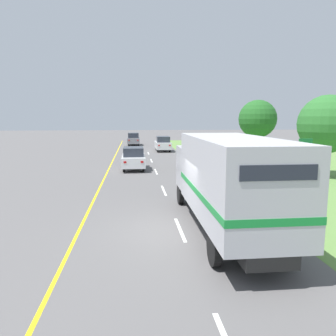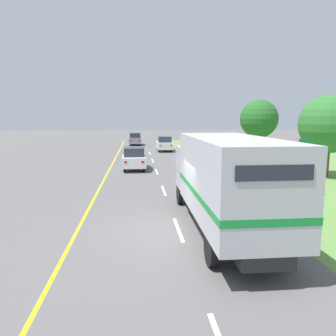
{
  "view_description": "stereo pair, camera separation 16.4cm",
  "coord_description": "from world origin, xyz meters",
  "views": [
    {
      "loc": [
        -1.64,
        -11.37,
        4.08
      ],
      "look_at": [
        0.3,
        7.32,
        1.2
      ],
      "focal_mm": 35.0,
      "sensor_mm": 36.0,
      "label": 1
    },
    {
      "loc": [
        -1.48,
        -11.38,
        4.08
      ],
      "look_at": [
        0.3,
        7.32,
        1.2
      ],
      "focal_mm": 35.0,
      "sensor_mm": 36.0,
      "label": 2
    }
  ],
  "objects": [
    {
      "name": "grass_shoulder",
      "position": [
        13.7,
        15.98,
        0.0
      ],
      "size": [
        20.0,
        64.71,
        0.01
      ],
      "primitive_type": "cube",
      "color": "#608942",
      "rests_on": "ground"
    },
    {
      "name": "centre_dash_farthest",
      "position": [
        0.0,
        26.55,
        0.0
      ],
      "size": [
        0.12,
        2.6,
        0.01
      ],
      "primitive_type": "cube",
      "color": "white",
      "rests_on": "ground"
    },
    {
      "name": "centre_dash_mid_b",
      "position": [
        0.0,
        13.35,
        0.0
      ],
      "size": [
        0.12,
        2.6,
        0.01
      ],
      "primitive_type": "cube",
      "color": "white",
      "rests_on": "ground"
    },
    {
      "name": "highway_sign",
      "position": [
        6.34,
        4.48,
        1.95
      ],
      "size": [
        2.23,
        0.09,
        3.04
      ],
      "color": "#9E9EA3",
      "rests_on": "ground"
    },
    {
      "name": "centre_dash_far",
      "position": [
        0.0,
        19.95,
        0.0
      ],
      "size": [
        0.12,
        2.6,
        0.01
      ],
      "primitive_type": "cube",
      "color": "white",
      "rests_on": "ground"
    },
    {
      "name": "delineator_post",
      "position": [
        4.29,
        -0.17,
        0.51
      ],
      "size": [
        0.08,
        0.08,
        0.95
      ],
      "color": "white",
      "rests_on": "ground"
    },
    {
      "name": "edge_line_yellow",
      "position": [
        -3.7,
        15.98,
        0.0
      ],
      "size": [
        0.12,
        64.71,
        0.01
      ],
      "primitive_type": "cube",
      "color": "yellow",
      "rests_on": "ground"
    },
    {
      "name": "centre_dash_near",
      "position": [
        0.0,
        0.15,
        0.0
      ],
      "size": [
        0.12,
        2.6,
        0.01
      ],
      "primitive_type": "cube",
      "color": "white",
      "rests_on": "ground"
    },
    {
      "name": "horse_trailer_truck",
      "position": [
        1.57,
        -0.27,
        1.95
      ],
      "size": [
        2.45,
        8.95,
        3.45
      ],
      "color": "black",
      "rests_on": "ground"
    },
    {
      "name": "lead_car_white_ahead",
      "position": [
        1.91,
        29.01,
        0.93
      ],
      "size": [
        1.8,
        4.46,
        1.84
      ],
      "color": "black",
      "rests_on": "ground"
    },
    {
      "name": "lead_car_white",
      "position": [
        -1.7,
        14.59,
        0.91
      ],
      "size": [
        1.8,
        3.97,
        1.79
      ],
      "color": "black",
      "rests_on": "ground"
    },
    {
      "name": "roadside_tree_mid",
      "position": [
        10.28,
        19.51,
        3.96
      ],
      "size": [
        3.65,
        3.65,
        5.81
      ],
      "color": "brown",
      "rests_on": "ground"
    },
    {
      "name": "ground_plane",
      "position": [
        0.0,
        0.0,
        0.0
      ],
      "size": [
        200.0,
        200.0,
        0.0
      ],
      "primitive_type": "plane",
      "color": "#5B5959"
    },
    {
      "name": "centre_dash_mid_a",
      "position": [
        0.0,
        6.75,
        0.0
      ],
      "size": [
        0.12,
        2.6,
        0.01
      ],
      "primitive_type": "cube",
      "color": "white",
      "rests_on": "ground"
    },
    {
      "name": "lead_car_grey_ahead",
      "position": [
        -1.73,
        38.28,
        0.94
      ],
      "size": [
        1.8,
        4.55,
        1.86
      ],
      "color": "black",
      "rests_on": "ground"
    },
    {
      "name": "roadside_tree_near",
      "position": [
        11.62,
        10.05,
        3.65
      ],
      "size": [
        3.99,
        3.99,
        5.66
      ],
      "color": "brown",
      "rests_on": "ground"
    }
  ]
}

